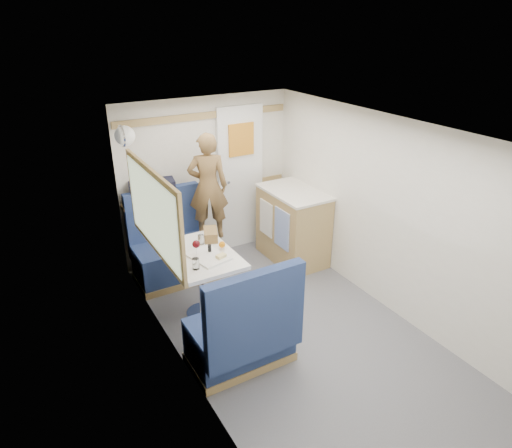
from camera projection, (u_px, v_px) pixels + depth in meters
floor at (311, 349)px, 4.26m from camera, size 4.50×4.50×0.00m
ceiling at (325, 138)px, 3.43m from camera, size 4.50×4.50×0.00m
wall_back at (207, 179)px, 5.62m from camera, size 2.20×0.02×2.00m
wall_left at (197, 290)px, 3.35m from camera, size 0.02×4.50×2.00m
wall_right at (410, 227)px, 4.34m from camera, size 0.02×4.50×2.00m
oak_trim_low at (208, 191)px, 5.67m from camera, size 2.15×0.02×0.08m
oak_trim_high at (205, 116)px, 5.28m from camera, size 2.15×0.02×0.08m
side_window at (153, 212)px, 4.04m from camera, size 0.04×1.30×0.72m
rear_door at (241, 176)px, 5.81m from camera, size 0.62×0.12×1.86m
dinette_table at (201, 267)px, 4.52m from camera, size 0.62×0.92×0.72m
bench_far at (173, 254)px, 5.31m from camera, size 0.90×0.59×1.05m
bench_near at (243, 337)px, 3.95m from camera, size 0.90×0.59×1.05m
ledge at (161, 201)px, 5.27m from camera, size 0.90×0.14×0.04m
dome_light at (125, 136)px, 4.52m from camera, size 0.20×0.20×0.20m
galley_counter at (293, 225)px, 5.66m from camera, size 0.57×0.92×0.92m
person at (208, 187)px, 5.16m from camera, size 0.53×0.44×1.24m
duffel_bag at (152, 191)px, 5.18m from camera, size 0.54×0.33×0.24m
tray at (208, 257)px, 4.38m from camera, size 0.37×0.43×0.02m
orange_fruit at (222, 245)px, 4.51m from camera, size 0.06×0.06×0.06m
cheese_block at (221, 256)px, 4.33m from camera, size 0.11×0.08×0.03m
wine_glass at (196, 245)px, 4.35m from camera, size 0.08×0.08×0.17m
tumbler_left at (196, 264)px, 4.16m from camera, size 0.07×0.07×0.11m
tumbler_mid at (178, 243)px, 4.53m from camera, size 0.07×0.07×0.12m
tumbler_right at (201, 240)px, 4.62m from camera, size 0.06×0.06×0.10m
beer_glass at (212, 235)px, 4.71m from camera, size 0.06×0.06×0.10m
pepper_grinder at (210, 249)px, 4.44m from camera, size 0.03×0.03×0.09m
salt_grinder at (197, 246)px, 4.50m from camera, size 0.03×0.03×0.09m
bread_loaf at (211, 234)px, 4.72m from camera, size 0.21×0.28×0.10m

